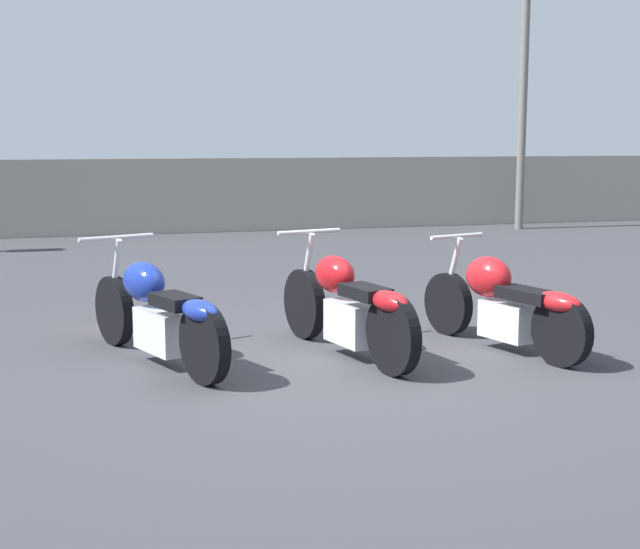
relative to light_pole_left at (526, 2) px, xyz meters
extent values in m
plane|color=#38383D|center=(-6.51, -9.34, -4.34)|extent=(60.00, 60.00, 0.00)
cube|color=#9E998E|center=(-6.51, 0.93, -3.64)|extent=(40.00, 0.04, 1.40)
cylinder|color=slate|center=(0.00, 0.00, -0.78)|extent=(0.16, 0.16, 7.13)
cylinder|color=black|center=(-8.20, -8.03, -4.04)|extent=(0.31, 0.60, 0.61)
cylinder|color=black|center=(-7.62, -9.52, -4.04)|extent=(0.31, 0.60, 0.61)
cube|color=silver|center=(-7.88, -8.85, -4.07)|extent=(0.39, 0.61, 0.33)
ellipsoid|color=navy|center=(-7.98, -8.60, -3.70)|extent=(0.45, 0.60, 0.33)
cube|color=black|center=(-7.78, -9.10, -3.78)|extent=(0.39, 0.51, 0.10)
ellipsoid|color=navy|center=(-7.64, -9.47, -3.79)|extent=(0.35, 0.48, 0.16)
cylinder|color=silver|center=(-8.16, -8.13, -3.38)|extent=(0.64, 0.28, 0.04)
cylinder|color=silver|center=(-8.18, -8.08, -3.71)|extent=(0.14, 0.25, 0.64)
cylinder|color=silver|center=(-7.71, -8.95, -4.13)|extent=(0.28, 0.57, 0.07)
cylinder|color=black|center=(-6.53, -8.23, -4.03)|extent=(0.24, 0.64, 0.63)
cylinder|color=black|center=(-6.20, -9.65, -4.03)|extent=(0.24, 0.64, 0.63)
cube|color=silver|center=(-6.35, -9.01, -4.06)|extent=(0.31, 0.56, 0.35)
ellipsoid|color=#AD1419|center=(-6.40, -8.77, -3.68)|extent=(0.37, 0.54, 0.31)
cube|color=black|center=(-6.29, -9.25, -3.76)|extent=(0.34, 0.52, 0.10)
ellipsoid|color=#AD1419|center=(-6.21, -9.60, -3.77)|extent=(0.29, 0.47, 0.16)
cylinder|color=silver|center=(-6.51, -8.33, -3.36)|extent=(0.60, 0.17, 0.04)
cylinder|color=silver|center=(-6.52, -8.28, -3.69)|extent=(0.11, 0.26, 0.65)
cylinder|color=silver|center=(-6.20, -9.13, -4.12)|extent=(0.24, 0.75, 0.07)
cylinder|color=black|center=(-5.21, -8.43, -4.05)|extent=(0.26, 0.58, 0.57)
cylinder|color=black|center=(-4.82, -9.76, -4.05)|extent=(0.26, 0.58, 0.57)
cube|color=silver|center=(-5.00, -9.16, -4.08)|extent=(0.33, 0.53, 0.31)
ellipsoid|color=red|center=(-5.06, -8.94, -3.73)|extent=(0.43, 0.54, 0.36)
cube|color=black|center=(-4.93, -9.39, -3.82)|extent=(0.38, 0.58, 0.10)
ellipsoid|color=red|center=(-4.83, -9.71, -3.83)|extent=(0.32, 0.48, 0.16)
cylinder|color=silver|center=(-5.19, -8.53, -3.42)|extent=(0.58, 0.20, 0.04)
cylinder|color=silver|center=(-5.20, -8.48, -3.74)|extent=(0.12, 0.25, 0.62)
cylinder|color=silver|center=(-4.84, -9.26, -4.14)|extent=(0.24, 0.60, 0.07)
cone|color=orange|center=(-8.16, -7.25, -4.10)|extent=(0.33, 0.33, 0.48)
camera|label=1|loc=(-8.51, -15.88, -2.53)|focal=50.00mm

